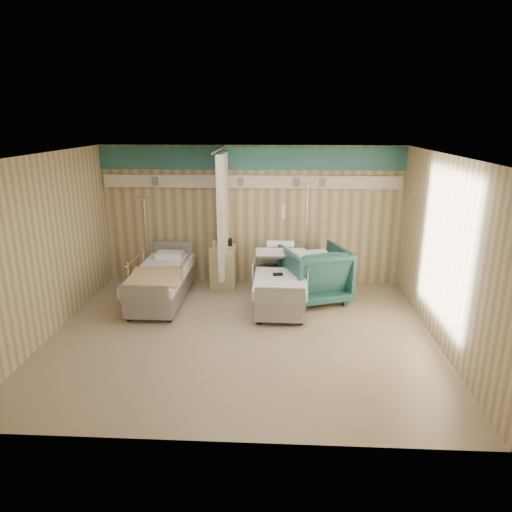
{
  "coord_description": "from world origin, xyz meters",
  "views": [
    {
      "loc": [
        0.58,
        -6.54,
        3.3
      ],
      "look_at": [
        0.2,
        0.6,
        1.13
      ],
      "focal_mm": 32.0,
      "sensor_mm": 36.0,
      "label": 1
    }
  ],
  "objects_px": {
    "bed_right": "(280,288)",
    "bed_left": "(161,286)",
    "visitor_armchair": "(315,274)",
    "bedside_cabinet": "(223,266)",
    "iv_stand_right": "(305,267)",
    "iv_stand_left": "(149,266)"
  },
  "relations": [
    {
      "from": "bedside_cabinet",
      "to": "iv_stand_right",
      "type": "xyz_separation_m",
      "value": [
        1.65,
        -0.02,
        0.01
      ]
    },
    {
      "from": "visitor_armchair",
      "to": "iv_stand_left",
      "type": "height_order",
      "value": "iv_stand_left"
    },
    {
      "from": "visitor_armchair",
      "to": "bed_left",
      "type": "bearing_deg",
      "value": -15.08
    },
    {
      "from": "iv_stand_right",
      "to": "bed_left",
      "type": "bearing_deg",
      "value": -161.98
    },
    {
      "from": "bed_right",
      "to": "bed_left",
      "type": "bearing_deg",
      "value": 180.0
    },
    {
      "from": "bed_left",
      "to": "visitor_armchair",
      "type": "distance_m",
      "value": 2.87
    },
    {
      "from": "bedside_cabinet",
      "to": "bed_right",
      "type": "bearing_deg",
      "value": -38.05
    },
    {
      "from": "bedside_cabinet",
      "to": "iv_stand_right",
      "type": "relative_size",
      "value": 0.4
    },
    {
      "from": "bedside_cabinet",
      "to": "iv_stand_right",
      "type": "distance_m",
      "value": 1.65
    },
    {
      "from": "visitor_armchair",
      "to": "iv_stand_right",
      "type": "relative_size",
      "value": 0.53
    },
    {
      "from": "bedside_cabinet",
      "to": "visitor_armchair",
      "type": "bearing_deg",
      "value": -19.99
    },
    {
      "from": "bedside_cabinet",
      "to": "bed_left",
      "type": "bearing_deg",
      "value": -139.4
    },
    {
      "from": "iv_stand_right",
      "to": "iv_stand_left",
      "type": "bearing_deg",
      "value": 178.19
    },
    {
      "from": "bed_right",
      "to": "bed_left",
      "type": "xyz_separation_m",
      "value": [
        -2.2,
        0.0,
        0.0
      ]
    },
    {
      "from": "iv_stand_left",
      "to": "bed_right",
      "type": "bearing_deg",
      "value": -19.84
    },
    {
      "from": "bed_left",
      "to": "bed_right",
      "type": "bearing_deg",
      "value": 0.0
    },
    {
      "from": "bed_right",
      "to": "bed_left",
      "type": "distance_m",
      "value": 2.2
    },
    {
      "from": "iv_stand_left",
      "to": "bedside_cabinet",
      "type": "bearing_deg",
      "value": -2.93
    },
    {
      "from": "bedside_cabinet",
      "to": "iv_stand_left",
      "type": "distance_m",
      "value": 1.57
    },
    {
      "from": "bed_left",
      "to": "iv_stand_left",
      "type": "height_order",
      "value": "iv_stand_left"
    },
    {
      "from": "bed_right",
      "to": "bed_left",
      "type": "relative_size",
      "value": 1.0
    },
    {
      "from": "bed_right",
      "to": "visitor_armchair",
      "type": "distance_m",
      "value": 0.72
    }
  ]
}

